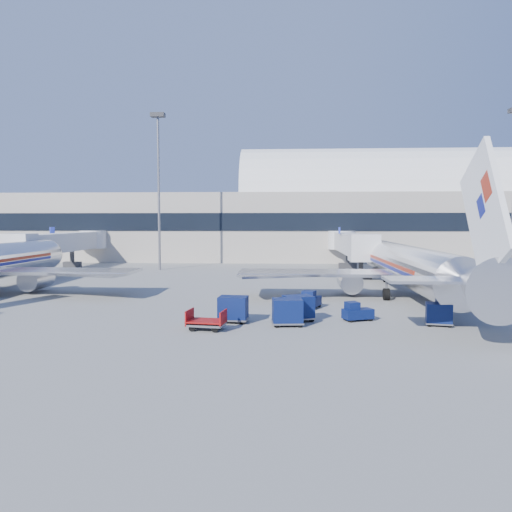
# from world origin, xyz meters

# --- Properties ---
(ground) EXTENTS (260.00, 260.00, 0.00)m
(ground) POSITION_xyz_m (0.00, 0.00, 0.00)
(ground) COLOR gray
(ground) RESTS_ON ground
(terminal) EXTENTS (170.00, 28.15, 21.00)m
(terminal) POSITION_xyz_m (-13.60, 55.96, 7.52)
(terminal) COLOR #B2AA9E
(terminal) RESTS_ON ground
(airliner_main) EXTENTS (32.00, 37.26, 12.07)m
(airliner_main) POSITION_xyz_m (10.00, 4.51, 2.93)
(airliner_main) COLOR silver
(airliner_main) RESTS_ON ground
(jetbridge_near) EXTENTS (4.40, 27.50, 6.25)m
(jetbridge_near) POSITION_xyz_m (7.60, 30.81, 3.93)
(jetbridge_near) COLOR silver
(jetbridge_near) RESTS_ON ground
(jetbridge_mid) EXTENTS (4.40, 27.50, 6.25)m
(jetbridge_mid) POSITION_xyz_m (-34.40, 30.81, 3.93)
(jetbridge_mid) COLOR silver
(jetbridge_mid) RESTS_ON ground
(mast_west) EXTENTS (2.00, 1.20, 22.60)m
(mast_west) POSITION_xyz_m (-20.00, 30.00, 14.79)
(mast_west) COLOR slate
(mast_west) RESTS_ON ground
(tug_lead) EXTENTS (2.35, 1.75, 1.38)m
(tug_lead) POSITION_xyz_m (3.41, -5.97, 0.63)
(tug_lead) COLOR #091444
(tug_lead) RESTS_ON ground
(tug_right) EXTENTS (2.71, 2.77, 1.69)m
(tug_right) POSITION_xyz_m (14.34, -2.40, 0.77)
(tug_right) COLOR #091444
(tug_right) RESTS_ON ground
(tug_left) EXTENTS (1.92, 2.56, 1.50)m
(tug_left) POSITION_xyz_m (0.35, -1.09, 0.68)
(tug_left) COLOR #091444
(tug_left) RESTS_ON ground
(cart_train_a) EXTENTS (2.50, 2.23, 1.82)m
(cart_train_a) POSITION_xyz_m (-0.77, -6.33, 0.97)
(cart_train_a) COLOR #091444
(cart_train_a) RESTS_ON ground
(cart_train_b) EXTENTS (2.25, 1.81, 1.85)m
(cart_train_b) POSITION_xyz_m (-1.55, -7.99, 0.99)
(cart_train_b) COLOR #091444
(cart_train_b) RESTS_ON ground
(cart_train_c) EXTENTS (2.21, 1.76, 1.84)m
(cart_train_c) POSITION_xyz_m (-5.35, -7.05, 0.98)
(cart_train_c) COLOR #091444
(cart_train_c) RESTS_ON ground
(cart_solo_near) EXTENTS (1.97, 1.64, 1.54)m
(cart_solo_near) POSITION_xyz_m (8.75, -7.37, 0.82)
(cart_solo_near) COLOR #091444
(cart_solo_near) RESTS_ON ground
(cart_open_red) EXTENTS (2.63, 2.02, 0.65)m
(cart_open_red) POSITION_xyz_m (-6.83, -9.60, 0.46)
(cart_open_red) COLOR slate
(cart_open_red) RESTS_ON ground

